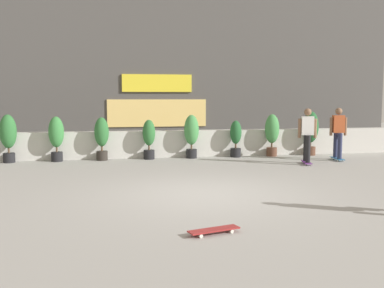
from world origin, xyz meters
TOP-DOWN VIEW (x-y plane):
  - ground_plane at (0.00, 0.00)m, footprint 48.00×48.00m
  - planter_wall at (0.00, 6.00)m, footprint 18.00×0.40m
  - building_backdrop at (-0.00, 10.00)m, footprint 20.00×2.08m
  - potted_plant_0 at (-5.06, 5.55)m, footprint 0.51×0.51m
  - potted_plant_1 at (-3.62, 5.55)m, footprint 0.48×0.48m
  - potted_plant_2 at (-2.21, 5.55)m, footprint 0.46×0.46m
  - potted_plant_3 at (-0.69, 5.55)m, footprint 0.41×0.41m
  - potted_plant_4 at (0.73, 5.55)m, footprint 0.49×0.49m
  - potted_plant_5 at (2.27, 5.55)m, footprint 0.39×0.39m
  - potted_plant_6 at (3.56, 5.55)m, footprint 0.49×0.49m
  - potted_plant_7 at (4.99, 5.55)m, footprint 0.53×0.53m
  - skater_far_left at (5.27, 4.15)m, footprint 0.56×0.82m
  - skater_by_wall_left at (3.92, 3.53)m, footprint 0.55×0.82m
  - skateboard_near_camera at (-0.46, -2.78)m, footprint 0.82×0.41m

SIDE VIEW (x-z plane):
  - ground_plane at x=0.00m, z-range 0.00..0.00m
  - skateboard_near_camera at x=-0.46m, z-range 0.02..0.10m
  - planter_wall at x=0.00m, z-range 0.00..0.90m
  - potted_plant_5 at x=2.27m, z-range 0.05..1.30m
  - potted_plant_3 at x=-0.69m, z-range 0.07..1.37m
  - potted_plant_2 at x=-2.21m, z-range 0.10..1.49m
  - potted_plant_1 at x=-3.62m, z-range 0.11..1.53m
  - potted_plant_4 at x=0.73m, z-range 0.11..1.56m
  - potted_plant_6 at x=3.56m, z-range 0.11..1.56m
  - potted_plant_0 at x=-5.06m, z-range 0.12..1.63m
  - potted_plant_7 at x=4.99m, z-range 0.13..1.67m
  - skater_far_left at x=5.27m, z-range 0.09..1.79m
  - skater_by_wall_left at x=3.92m, z-range 0.09..1.79m
  - building_backdrop at x=0.00m, z-range 0.00..6.50m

